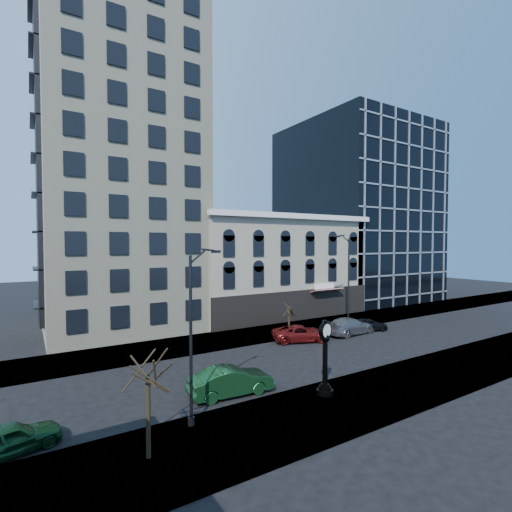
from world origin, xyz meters
TOP-DOWN VIEW (x-y plane):
  - ground at (0.00, 0.00)m, footprint 160.00×160.00m
  - sidewalk_far at (0.00, 8.00)m, footprint 160.00×6.00m
  - sidewalk_near at (0.00, -8.00)m, footprint 160.00×6.00m
  - cream_tower at (-6.11, 18.88)m, footprint 15.90×15.40m
  - victorian_row at (12.00, 15.89)m, footprint 22.60×11.19m
  - glass_office at (32.00, 20.91)m, footprint 20.00×20.15m
  - street_clock at (0.25, -6.64)m, footprint 1.01×1.01m
  - street_lamp_near at (-7.34, -5.74)m, footprint 2.16×1.12m
  - street_lamp_far at (14.41, 5.91)m, footprint 2.60×0.60m
  - bare_tree_near at (-10.51, -7.68)m, footprint 3.20×3.20m
  - bare_tree_far at (8.13, 7.45)m, footprint 2.03×2.03m
  - car_near_a at (-15.45, -4.12)m, footprint 4.29×2.61m
  - car_near_b at (-4.44, -3.56)m, footprint 5.24×2.15m
  - car_far_a at (6.78, 3.80)m, footprint 5.82×4.16m
  - car_far_b at (12.59, 3.34)m, footprint 5.88×2.76m
  - car_far_c at (15.37, 3.34)m, footprint 4.11×2.79m

SIDE VIEW (x-z plane):
  - ground at x=0.00m, z-range 0.00..0.00m
  - sidewalk_far at x=0.00m, z-range 0.00..0.12m
  - sidewalk_near at x=0.00m, z-range 0.00..0.12m
  - car_far_c at x=15.37m, z-range 0.00..1.30m
  - car_near_a at x=-15.45m, z-range 0.00..1.36m
  - car_far_a at x=6.78m, z-range 0.00..1.47m
  - car_far_b at x=12.59m, z-range 0.00..1.66m
  - car_near_b at x=-4.44m, z-range 0.00..1.69m
  - street_clock at x=0.25m, z-range -0.09..4.37m
  - bare_tree_far at x=8.13m, z-range 1.00..4.47m
  - bare_tree_near at x=-10.51m, z-range 1.52..7.01m
  - victorian_row at x=12.00m, z-range -0.25..12.25m
  - street_lamp_near at x=-7.34m, z-range 2.38..11.26m
  - street_lamp_far at x=14.41m, z-range 2.69..12.76m
  - glass_office at x=32.00m, z-range 0.00..28.00m
  - cream_tower at x=-6.11m, z-range -1.93..40.57m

